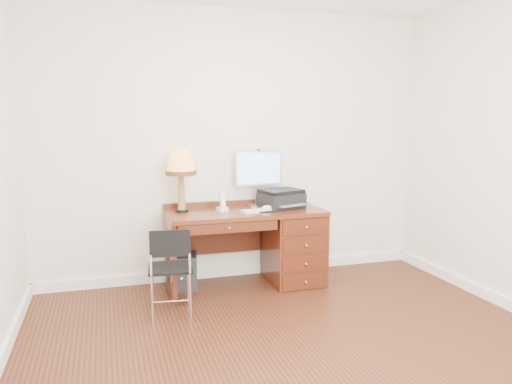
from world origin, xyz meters
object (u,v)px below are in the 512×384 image
object	(u,v)px
desk	(276,242)
leg_lamp	(181,166)
phone	(222,206)
equipment_box	(182,271)
printer	(281,198)
chair	(171,263)
monitor	(259,171)

from	to	relation	value
desk	leg_lamp	size ratio (longest dim) A/B	2.53
phone	equipment_box	distance (m)	0.75
printer	chair	xyz separation A→B (m)	(-1.19, -0.64, -0.38)
monitor	printer	bearing A→B (deg)	-44.03
desk	chair	bearing A→B (deg)	-152.43
leg_lamp	chair	world-z (taller)	leg_lamp
phone	equipment_box	size ratio (longest dim) A/B	0.55
leg_lamp	chair	size ratio (longest dim) A/B	0.78
phone	chair	size ratio (longest dim) A/B	0.24
printer	leg_lamp	xyz separation A→B (m)	(-0.99, 0.05, 0.35)
desk	chair	xyz separation A→B (m)	(-1.12, -0.58, 0.05)
monitor	chair	size ratio (longest dim) A/B	0.73
chair	equipment_box	xyz separation A→B (m)	(0.19, 0.68, -0.29)
phone	chair	bearing A→B (deg)	-147.55
desk	chair	size ratio (longest dim) A/B	1.98
phone	leg_lamp	bearing A→B (deg)	153.43
desk	printer	world-z (taller)	printer
desk	monitor	xyz separation A→B (m)	(-0.11, 0.22, 0.68)
leg_lamp	chair	distance (m)	1.02
desk	printer	xyz separation A→B (m)	(0.07, 0.06, 0.42)
chair	monitor	bearing A→B (deg)	44.79
equipment_box	desk	bearing A→B (deg)	4.03
printer	leg_lamp	size ratio (longest dim) A/B	0.81
monitor	equipment_box	bearing A→B (deg)	-173.20
desk	equipment_box	world-z (taller)	desk
phone	desk	bearing A→B (deg)	-16.03
desk	printer	size ratio (longest dim) A/B	3.13
printer	equipment_box	size ratio (longest dim) A/B	1.44
monitor	chair	world-z (taller)	monitor
monitor	equipment_box	xyz separation A→B (m)	(-0.82, -0.13, -0.93)
phone	chair	distance (m)	0.90
monitor	phone	xyz separation A→B (m)	(-0.43, -0.20, -0.29)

